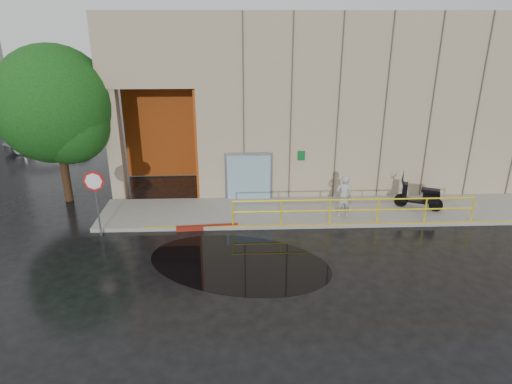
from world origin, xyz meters
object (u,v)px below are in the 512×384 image
red_curb (207,227)px  car_c (48,138)px  tree_near (58,109)px  person (344,196)px  scooter (421,190)px  stop_sign (95,189)px

red_curb → car_c: bearing=132.0°
red_curb → tree_near: size_ratio=0.35×
person → scooter: bearing=-167.6°
stop_sign → tree_near: 4.78m
scooter → stop_sign: bearing=-148.7°
person → stop_sign: (-9.46, -1.08, 0.87)m
person → tree_near: 12.38m
scooter → red_curb: (-8.85, -1.33, -0.93)m
scooter → car_c: size_ratio=0.40×
scooter → tree_near: bearing=-163.2°
scooter → tree_near: size_ratio=0.29×
stop_sign → car_c: (-6.38, 11.92, -1.17)m
car_c → tree_near: tree_near is taller
scooter → stop_sign: stop_sign is taller
stop_sign → red_curb: 4.41m
person → red_curb: (-5.46, -0.69, -0.95)m
stop_sign → car_c: size_ratio=0.52×
stop_sign → person: bearing=29.0°
stop_sign → tree_near: size_ratio=0.38×
person → red_curb: 5.59m
person → tree_near: bearing=-10.2°
red_curb → car_c: size_ratio=0.47×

